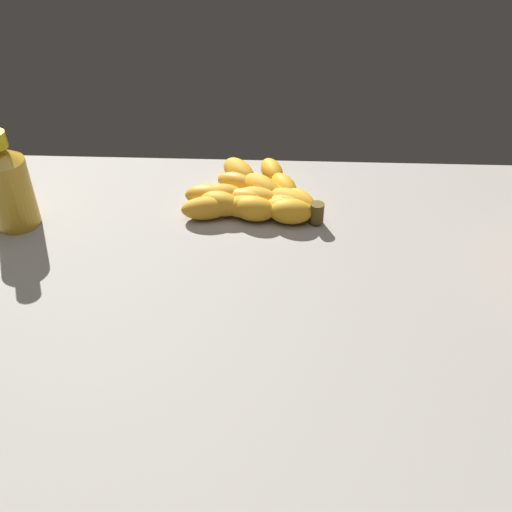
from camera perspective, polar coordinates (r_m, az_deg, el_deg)
The scene contains 3 objects.
ground_plane at distance 74.72cm, azimuth 3.32°, elevation -4.44°, with size 98.95×66.14×3.33cm, color gray.
banana_bunch at distance 87.55cm, azimuth 0.33°, elevation 5.68°, with size 20.80×17.16×3.74cm.
honey_bottle at distance 88.43cm, azimuth -22.84°, elevation 6.34°, with size 6.06×6.06×14.34cm.
Camera 1 is at (2.05, 54.78, 49.11)cm, focal length 41.32 mm.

